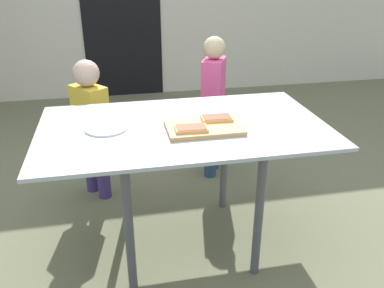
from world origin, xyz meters
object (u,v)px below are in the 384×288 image
(pizza_slice_far_right, at_px, (217,118))
(child_left, at_px, (91,121))
(dining_table, at_px, (183,140))
(plate_white_left, at_px, (106,128))
(cutting_board, at_px, (204,127))
(pizza_slice_near_left, at_px, (191,128))
(child_right, at_px, (213,100))

(pizza_slice_far_right, distance_m, child_left, 0.99)
(dining_table, distance_m, pizza_slice_far_right, 0.21)
(plate_white_left, height_order, child_left, child_left)
(dining_table, distance_m, plate_white_left, 0.40)
(plate_white_left, distance_m, child_left, 0.68)
(cutting_board, xyz_separation_m, child_left, (-0.60, 0.74, -0.21))
(dining_table, distance_m, cutting_board, 0.15)
(pizza_slice_near_left, xyz_separation_m, plate_white_left, (-0.41, 0.15, -0.03))
(dining_table, xyz_separation_m, pizza_slice_near_left, (0.02, -0.12, 0.11))
(child_left, xyz_separation_m, child_right, (0.87, 0.15, 0.04))
(plate_white_left, bearing_deg, cutting_board, -11.66)
(child_right, bearing_deg, cutting_board, -107.29)
(pizza_slice_far_right, distance_m, plate_white_left, 0.57)
(cutting_board, distance_m, pizza_slice_far_right, 0.11)
(dining_table, relative_size, child_left, 1.54)
(pizza_slice_far_right, bearing_deg, child_left, 135.05)
(child_right, bearing_deg, dining_table, -114.37)
(plate_white_left, height_order, child_right, child_right)
(plate_white_left, distance_m, child_right, 1.11)
(pizza_slice_near_left, relative_size, plate_white_left, 0.76)
(pizza_slice_near_left, bearing_deg, cutting_board, 32.81)
(dining_table, xyz_separation_m, child_left, (-0.50, 0.66, -0.11))
(child_left, bearing_deg, cutting_board, -51.15)
(dining_table, height_order, child_left, child_left)
(dining_table, xyz_separation_m, cutting_board, (0.09, -0.08, 0.09))
(dining_table, height_order, plate_white_left, plate_white_left)
(pizza_slice_near_left, bearing_deg, child_right, 69.43)
(dining_table, relative_size, plate_white_left, 6.94)
(plate_white_left, xyz_separation_m, child_right, (0.76, 0.79, -0.16))
(pizza_slice_far_right, height_order, child_right, child_right)
(pizza_slice_near_left, distance_m, child_right, 1.02)
(dining_table, bearing_deg, pizza_slice_near_left, -82.12)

